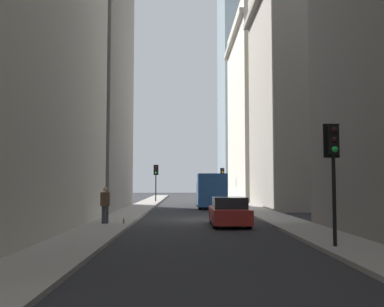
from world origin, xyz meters
name	(u,v)px	position (x,y,z in m)	size (l,w,h in m)	color
ground_plane	(198,219)	(0.00, 0.00, 0.00)	(135.00, 135.00, 0.00)	#262628
sidewalk_right	(121,218)	(0.00, 4.50, 0.07)	(90.00, 2.20, 0.14)	gray
sidewalk_left	(275,218)	(0.00, -4.50, 0.07)	(90.00, 2.20, 0.14)	gray
building_left_far	(274,109)	(29.48, -10.59, 11.58)	(18.29, 10.50, 23.13)	beige
building_left_midfar	(317,88)	(11.29, -10.59, 10.25)	(12.05, 10.50, 20.48)	gray
building_right_midfar	(62,5)	(8.60, 10.60, 16.30)	(12.83, 10.00, 32.60)	gray
glass_tower_distant	(260,9)	(50.46, -12.60, 33.10)	(16.34, 14.00, 66.21)	#9EB7C1
delivery_truck	(211,191)	(11.22, -1.40, 1.46)	(6.46, 2.25, 2.84)	#285699
sedan_red	(229,212)	(-3.93, -1.40, 0.66)	(4.30, 1.78, 1.42)	maroon
traffic_light_foreground	(333,155)	(-11.91, -3.91, 2.99)	(0.43, 0.52, 3.88)	black
traffic_light_midblock	(156,174)	(21.09, 3.87, 3.01)	(0.43, 0.52, 3.90)	black
traffic_light_far_junction	(222,176)	(29.81, -4.01, 2.98)	(0.43, 0.52, 3.86)	black
pedestrian	(105,204)	(-4.15, 4.68, 1.11)	(0.26, 0.44, 1.77)	#33333D
discarded_bottle	(124,221)	(-4.13, 3.78, 0.25)	(0.07, 0.07, 0.27)	brown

